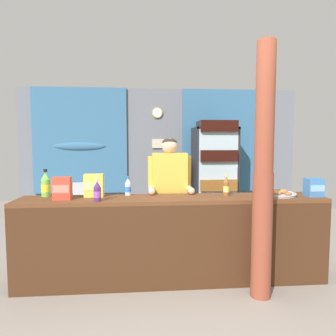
# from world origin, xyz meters

# --- Properties ---
(ground_plane) EXTENTS (8.25, 8.25, 0.00)m
(ground_plane) POSITION_xyz_m (0.00, 1.27, 0.00)
(ground_plane) COLOR gray
(back_wall_curtained) EXTENTS (5.53, 0.22, 2.60)m
(back_wall_curtained) POSITION_xyz_m (-0.05, 3.22, 1.34)
(back_wall_curtained) COLOR slate
(back_wall_curtained) RESTS_ON ground
(stall_counter) EXTENTS (3.32, 0.49, 0.94)m
(stall_counter) POSITION_xyz_m (-0.03, 0.27, 0.57)
(stall_counter) COLOR brown
(stall_counter) RESTS_ON ground
(timber_post) EXTENTS (0.22, 0.20, 2.48)m
(timber_post) POSITION_xyz_m (0.81, -0.05, 1.19)
(timber_post) COLOR brown
(timber_post) RESTS_ON ground
(drink_fridge) EXTENTS (0.78, 0.71, 1.93)m
(drink_fridge) POSITION_xyz_m (0.98, 2.65, 1.07)
(drink_fridge) COLOR #232328
(drink_fridge) RESTS_ON ground
(bottle_shelf_rack) EXTENTS (0.48, 0.28, 1.20)m
(bottle_shelf_rack) POSITION_xyz_m (0.27, 2.90, 0.63)
(bottle_shelf_rack) COLOR brown
(bottle_shelf_rack) RESTS_ON ground
(plastic_lawn_chair) EXTENTS (0.55, 0.55, 0.86)m
(plastic_lawn_chair) POSITION_xyz_m (-1.30, 2.24, 0.49)
(plastic_lawn_chair) COLOR silver
(plastic_lawn_chair) RESTS_ON ground
(shopkeeper) EXTENTS (0.54, 0.42, 1.58)m
(shopkeeper) POSITION_xyz_m (-0.03, 0.81, 1.00)
(shopkeeper) COLOR #28282D
(shopkeeper) RESTS_ON ground
(soda_bottle_lime_soda) EXTENTS (0.10, 0.10, 0.30)m
(soda_bottle_lime_soda) POSITION_xyz_m (-1.43, 0.55, 1.06)
(soda_bottle_lime_soda) COLOR #75C64C
(soda_bottle_lime_soda) RESTS_ON stall_counter
(soda_bottle_water) EXTENTS (0.07, 0.07, 0.22)m
(soda_bottle_water) POSITION_xyz_m (-0.52, 0.55, 1.03)
(soda_bottle_water) COLOR silver
(soda_bottle_water) RESTS_ON stall_counter
(soda_bottle_iced_tea) EXTENTS (0.07, 0.07, 0.24)m
(soda_bottle_iced_tea) POSITION_xyz_m (0.58, 0.44, 1.04)
(soda_bottle_iced_tea) COLOR brown
(soda_bottle_iced_tea) RESTS_ON stall_counter
(soda_bottle_grape_soda) EXTENTS (0.07, 0.07, 0.23)m
(soda_bottle_grape_soda) POSITION_xyz_m (-0.82, 0.21, 1.03)
(soda_bottle_grape_soda) COLOR #56286B
(soda_bottle_grape_soda) RESTS_ON stall_counter
(snack_box_biscuit) EXTENTS (0.18, 0.15, 0.20)m
(snack_box_biscuit) POSITION_xyz_m (1.53, 0.30, 1.04)
(snack_box_biscuit) COLOR #3D75B7
(snack_box_biscuit) RESTS_ON stall_counter
(snack_box_crackers) EXTENTS (0.18, 0.11, 0.24)m
(snack_box_crackers) POSITION_xyz_m (-1.20, 0.34, 1.05)
(snack_box_crackers) COLOR #E5422D
(snack_box_crackers) RESTS_ON stall_counter
(snack_box_instant_noodle) EXTENTS (0.21, 0.13, 0.25)m
(snack_box_instant_noodle) POSITION_xyz_m (-0.89, 0.49, 1.06)
(snack_box_instant_noodle) COLOR #EAD14C
(snack_box_instant_noodle) RESTS_ON stall_counter
(pastry_tray) EXTENTS (0.43, 0.43, 0.07)m
(pastry_tray) POSITION_xyz_m (1.15, 0.41, 0.96)
(pastry_tray) COLOR #BCBCC1
(pastry_tray) RESTS_ON stall_counter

